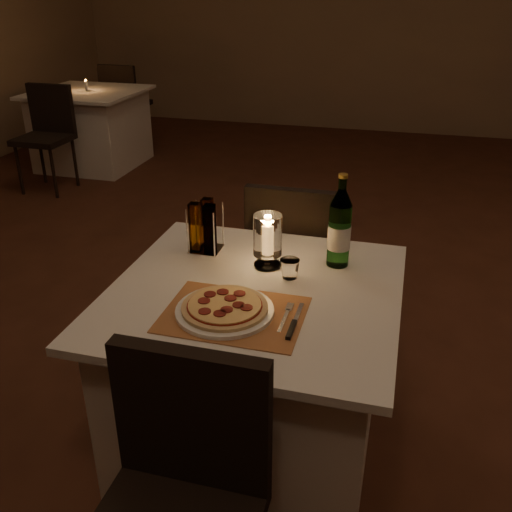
% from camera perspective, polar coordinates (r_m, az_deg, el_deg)
% --- Properties ---
extents(floor, '(8.00, 10.00, 0.02)m').
position_cam_1_polar(floor, '(2.86, 8.32, -11.49)').
color(floor, '#4E2619').
rests_on(floor, ground).
extents(wall_back, '(8.00, 0.02, 3.00)m').
position_cam_1_polar(wall_back, '(7.28, 14.92, 23.51)').
color(wall_back, '#927455').
rests_on(wall_back, ground).
extents(main_table, '(1.00, 1.00, 0.74)m').
position_cam_1_polar(main_table, '(2.19, -0.14, -11.71)').
color(main_table, silver).
rests_on(main_table, ground).
extents(chair_near, '(0.42, 0.42, 0.90)m').
position_cam_1_polar(chair_near, '(1.58, -7.56, -21.94)').
color(chair_near, black).
rests_on(chair_near, ground).
extents(chair_far, '(0.42, 0.42, 0.90)m').
position_cam_1_polar(chair_far, '(2.70, 3.87, 0.30)').
color(chair_far, black).
rests_on(chair_far, ground).
extents(placemat, '(0.45, 0.34, 0.00)m').
position_cam_1_polar(placemat, '(1.85, -2.24, -5.86)').
color(placemat, '#A9683A').
rests_on(placemat, main_table).
extents(plate, '(0.32, 0.32, 0.01)m').
position_cam_1_polar(plate, '(1.85, -3.14, -5.49)').
color(plate, white).
rests_on(plate, placemat).
extents(pizza, '(0.28, 0.28, 0.02)m').
position_cam_1_polar(pizza, '(1.84, -3.15, -5.05)').
color(pizza, '#D8B77F').
rests_on(pizza, plate).
extents(fork, '(0.02, 0.18, 0.00)m').
position_cam_1_polar(fork, '(1.84, 3.02, -5.92)').
color(fork, silver).
rests_on(fork, placemat).
extents(knife, '(0.02, 0.22, 0.01)m').
position_cam_1_polar(knife, '(1.78, 3.71, -6.99)').
color(knife, black).
rests_on(knife, placemat).
extents(tumbler, '(0.07, 0.07, 0.07)m').
position_cam_1_polar(tumbler, '(2.06, 3.39, -1.27)').
color(tumbler, white).
rests_on(tumbler, main_table).
extents(water_bottle, '(0.09, 0.09, 0.36)m').
position_cam_1_polar(water_bottle, '(2.12, 8.35, 2.64)').
color(water_bottle, '#65A95B').
rests_on(water_bottle, main_table).
extents(hurricane_candle, '(0.11, 0.11, 0.21)m').
position_cam_1_polar(hurricane_candle, '(2.10, 1.17, 1.92)').
color(hurricane_candle, white).
rests_on(hurricane_candle, main_table).
extents(cruet_caddy, '(0.12, 0.12, 0.21)m').
position_cam_1_polar(cruet_caddy, '(2.24, -5.17, 2.78)').
color(cruet_caddy, white).
rests_on(cruet_caddy, main_table).
extents(neighbor_table_left, '(1.00, 1.00, 0.74)m').
position_cam_1_polar(neighbor_table_left, '(6.05, -16.10, 12.17)').
color(neighbor_table_left, silver).
rests_on(neighbor_table_left, ground).
extents(neighbor_chair_la, '(0.42, 0.42, 0.90)m').
position_cam_1_polar(neighbor_chair_la, '(5.43, -20.14, 12.02)').
color(neighbor_chair_la, black).
rests_on(neighbor_chair_la, ground).
extents(neighbor_chair_lb, '(0.42, 0.42, 0.90)m').
position_cam_1_polar(neighbor_chair_lb, '(6.62, -13.14, 15.19)').
color(neighbor_chair_lb, black).
rests_on(neighbor_chair_lb, ground).
extents(neighbor_candle_left, '(0.03, 0.03, 0.11)m').
position_cam_1_polar(neighbor_candle_left, '(5.97, -16.61, 16.02)').
color(neighbor_candle_left, white).
rests_on(neighbor_candle_left, neighbor_table_left).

